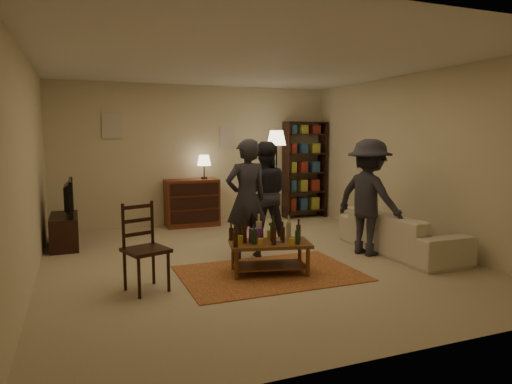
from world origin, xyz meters
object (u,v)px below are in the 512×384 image
dresser (192,201)px  bookshelf (304,169)px  tv_stand (64,223)px  sofa (400,232)px  person_right (264,194)px  floor_lamp (276,145)px  person_left (246,199)px  dining_chair (143,244)px  person_by_sofa (369,197)px  coffee_table (269,245)px

dresser → bookshelf: (2.44, 0.07, 0.56)m
tv_stand → sofa: bearing=-25.3°
tv_stand → person_right: person_right is taller
tv_stand → floor_lamp: floor_lamp is taller
bookshelf → person_right: size_ratio=1.23×
sofa → person_left: person_left is taller
dining_chair → person_by_sofa: 3.31m
bookshelf → tv_stand: bearing=-168.2°
floor_lamp → person_by_sofa: 2.60m
dresser → coffee_table: bearing=-87.3°
tv_stand → sofa: 5.14m
sofa → person_left: bearing=76.1°
bookshelf → person_right: bookshelf is taller
dining_chair → floor_lamp: (2.90, 2.87, 1.03)m
person_left → person_right: size_ratio=1.03×
floor_lamp → sofa: (0.87, -2.59, -1.25)m
tv_stand → floor_lamp: size_ratio=0.58×
bookshelf → sofa: size_ratio=0.97×
bookshelf → sofa: bearing=-90.8°
coffee_table → dining_chair: dining_chair is taller
tv_stand → coffee_table: bearing=-45.5°
dresser → bookshelf: 2.50m
tv_stand → sofa: size_ratio=0.51×
dining_chair → dresser: dresser is taller
bookshelf → dresser: bearing=-178.4°
coffee_table → floor_lamp: 3.36m
sofa → person_right: bearing=54.1°
sofa → bookshelf: bearing=-0.8°
coffee_table → dining_chair: 1.55m
bookshelf → person_by_sofa: bearing=-100.1°
person_by_sofa → bookshelf: bearing=-27.9°
person_left → dining_chair: bearing=24.1°
dining_chair → floor_lamp: floor_lamp is taller
dining_chair → person_by_sofa: (3.27, 0.39, 0.31)m
dining_chair → floor_lamp: bearing=25.8°
dining_chair → person_left: person_left is taller
coffee_table → tv_stand: (-2.41, 2.45, 0.01)m
bookshelf → person_left: 3.48m
person_left → person_right: person_left is taller
dresser → sofa: 3.93m
dining_chair → person_left: (1.54, 0.84, 0.31)m
dining_chair → floor_lamp: size_ratio=0.55×
tv_stand → floor_lamp: 3.97m
dining_chair → person_right: person_right is taller
dresser → person_right: (0.71, -1.89, 0.34)m
floor_lamp → sofa: bearing=-71.4°
dresser → person_left: person_left is taller
dresser → person_right: person_right is taller
bookshelf → coffee_table: bearing=-123.6°
person_left → person_by_sofa: size_ratio=1.00×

